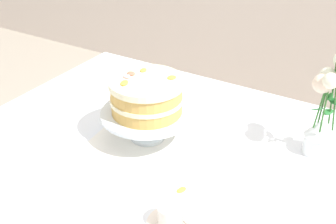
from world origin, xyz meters
TOP-DOWN VIEW (x-y plane):
  - dining_table at (0.00, -0.02)m, footprint 1.40×1.00m
  - linen_napkin at (-0.13, 0.00)m, footprint 0.35×0.35m
  - cake_stand at (-0.13, 0.00)m, footprint 0.29×0.29m
  - layer_cake at (-0.13, 0.00)m, footprint 0.23×0.23m
  - flower_vase at (0.36, 0.20)m, footprint 0.10×0.11m
  - teacup at (0.13, -0.29)m, footprint 0.12×0.12m
  - loose_petal_0 at (0.09, -0.16)m, footprint 0.03×0.03m

SIDE VIEW (x-z plane):
  - dining_table at x=0.00m, z-range 0.28..1.02m
  - linen_napkin at x=-0.13m, z-range 0.74..0.74m
  - loose_petal_0 at x=0.09m, z-range 0.74..0.74m
  - teacup at x=0.13m, z-range 0.73..0.80m
  - cake_stand at x=-0.13m, z-range 0.77..0.87m
  - flower_vase at x=0.36m, z-range 0.73..1.06m
  - layer_cake at x=-0.13m, z-range 0.84..0.95m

